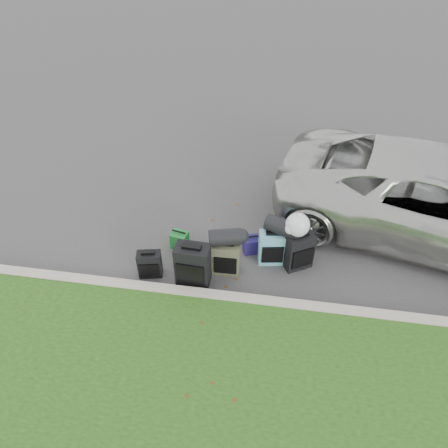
# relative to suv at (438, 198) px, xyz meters

# --- Properties ---
(ground) EXTENTS (120.00, 120.00, 0.00)m
(ground) POSITION_rel_suv_xyz_m (-3.51, -1.18, -0.77)
(ground) COLOR #383535
(ground) RESTS_ON ground
(curb) EXTENTS (120.00, 0.18, 0.15)m
(curb) POSITION_rel_suv_xyz_m (-3.51, -2.18, -0.69)
(curb) COLOR #9E937F
(curb) RESTS_ON ground
(suv) EXTENTS (5.98, 3.77, 1.54)m
(suv) POSITION_rel_suv_xyz_m (0.00, 0.00, 0.00)
(suv) COLOR #B7B7B2
(suv) RESTS_ON ground
(suitcase_small_black) EXTENTS (0.42, 0.28, 0.48)m
(suitcase_small_black) POSITION_rel_suv_xyz_m (-4.72, -1.79, -0.53)
(suitcase_small_black) COLOR black
(suitcase_small_black) RESTS_ON ground
(suitcase_large_black_left) EXTENTS (0.55, 0.34, 0.77)m
(suitcase_large_black_left) POSITION_rel_suv_xyz_m (-3.98, -1.84, -0.39)
(suitcase_large_black_left) COLOR black
(suitcase_large_black_left) RESTS_ON ground
(suitcase_olive) EXTENTS (0.45, 0.29, 0.61)m
(suitcase_olive) POSITION_rel_suv_xyz_m (-3.49, -1.52, -0.46)
(suitcase_olive) COLOR #383926
(suitcase_olive) RESTS_ON ground
(suitcase_teal) EXTENTS (0.47, 0.33, 0.62)m
(suitcase_teal) POSITION_rel_suv_xyz_m (-2.77, -1.18, -0.46)
(suitcase_teal) COLOR teal
(suitcase_teal) RESTS_ON ground
(suitcase_large_black_right) EXTENTS (0.53, 0.46, 0.68)m
(suitcase_large_black_right) POSITION_rel_suv_xyz_m (-2.33, -1.22, -0.43)
(suitcase_large_black_right) COLOR black
(suitcase_large_black_right) RESTS_ON ground
(tote_green) EXTENTS (0.32, 0.28, 0.32)m
(tote_green) POSITION_rel_suv_xyz_m (-4.39, -1.08, -0.61)
(tote_green) COLOR #1A782A
(tote_green) RESTS_ON ground
(tote_navy) EXTENTS (0.34, 0.30, 0.30)m
(tote_navy) POSITION_rel_suv_xyz_m (-3.13, -0.99, -0.62)
(tote_navy) COLOR #201752
(tote_navy) RESTS_ON ground
(duffel_left) EXTENTS (0.56, 0.39, 0.27)m
(duffel_left) POSITION_rel_suv_xyz_m (-3.51, -1.51, -0.02)
(duffel_left) COLOR black
(duffel_left) RESTS_ON suitcase_olive
(duffel_right) EXTENTS (0.56, 0.43, 0.28)m
(duffel_right) POSITION_rel_suv_xyz_m (-2.66, -1.13, -0.01)
(duffel_right) COLOR black
(duffel_right) RESTS_ON suitcase_teal
(trash_bag) EXTENTS (0.39, 0.39, 0.39)m
(trash_bag) POSITION_rel_suv_xyz_m (-2.40, -1.19, 0.10)
(trash_bag) COLOR silver
(trash_bag) RESTS_ON suitcase_large_black_right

